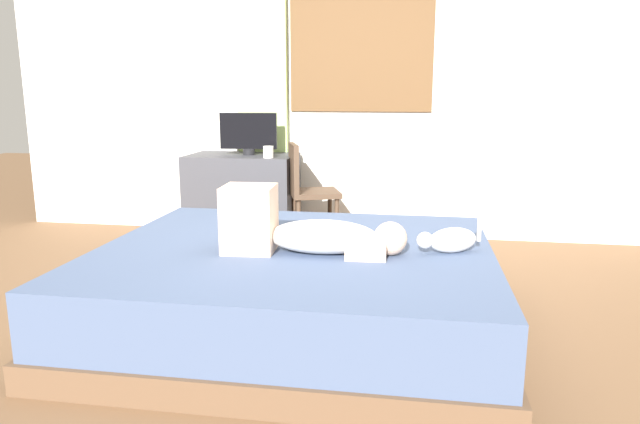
{
  "coord_description": "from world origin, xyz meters",
  "views": [
    {
      "loc": [
        0.47,
        -2.81,
        1.26
      ],
      "look_at": [
        -0.03,
        0.27,
        0.6
      ],
      "focal_mm": 32.17,
      "sensor_mm": 36.0,
      "label": 1
    }
  ],
  "objects_px": {
    "bed": "(296,288)",
    "chair_by_desk": "(306,187)",
    "cup": "(268,152)",
    "tv_monitor": "(248,133)",
    "person_lying": "(304,231)",
    "cat": "(449,240)",
    "desk": "(243,198)"
  },
  "relations": [
    {
      "from": "person_lying",
      "to": "cat",
      "type": "relative_size",
      "value": 2.82
    },
    {
      "from": "person_lying",
      "to": "cat",
      "type": "bearing_deg",
      "value": 8.71
    },
    {
      "from": "tv_monitor",
      "to": "cup",
      "type": "height_order",
      "value": "tv_monitor"
    },
    {
      "from": "person_lying",
      "to": "tv_monitor",
      "type": "xyz_separation_m",
      "value": [
        -0.84,
        1.88,
        0.35
      ]
    },
    {
      "from": "tv_monitor",
      "to": "cup",
      "type": "distance_m",
      "value": 0.32
    },
    {
      "from": "bed",
      "to": "person_lying",
      "type": "height_order",
      "value": "person_lying"
    },
    {
      "from": "bed",
      "to": "cup",
      "type": "relative_size",
      "value": 22.44
    },
    {
      "from": "cat",
      "to": "chair_by_desk",
      "type": "height_order",
      "value": "chair_by_desk"
    },
    {
      "from": "cat",
      "to": "desk",
      "type": "relative_size",
      "value": 0.37
    },
    {
      "from": "bed",
      "to": "person_lying",
      "type": "xyz_separation_m",
      "value": [
        0.07,
        -0.1,
        0.34
      ]
    },
    {
      "from": "cat",
      "to": "person_lying",
      "type": "bearing_deg",
      "value": -171.29
    },
    {
      "from": "person_lying",
      "to": "cup",
      "type": "distance_m",
      "value": 1.81
    },
    {
      "from": "tv_monitor",
      "to": "cup",
      "type": "relative_size",
      "value": 5.1
    },
    {
      "from": "cat",
      "to": "cup",
      "type": "bearing_deg",
      "value": 130.55
    },
    {
      "from": "bed",
      "to": "chair_by_desk",
      "type": "height_order",
      "value": "chair_by_desk"
    },
    {
      "from": "person_lying",
      "to": "tv_monitor",
      "type": "height_order",
      "value": "tv_monitor"
    },
    {
      "from": "tv_monitor",
      "to": "desk",
      "type": "bearing_deg",
      "value": 180.0
    },
    {
      "from": "cup",
      "to": "chair_by_desk",
      "type": "distance_m",
      "value": 0.42
    },
    {
      "from": "person_lying",
      "to": "bed",
      "type": "bearing_deg",
      "value": 123.82
    },
    {
      "from": "desk",
      "to": "cup",
      "type": "relative_size",
      "value": 9.54
    },
    {
      "from": "cat",
      "to": "tv_monitor",
      "type": "height_order",
      "value": "tv_monitor"
    },
    {
      "from": "person_lying",
      "to": "chair_by_desk",
      "type": "xyz_separation_m",
      "value": [
        -0.31,
        1.68,
        -0.06
      ]
    },
    {
      "from": "cup",
      "to": "tv_monitor",
      "type": "bearing_deg",
      "value": 138.83
    },
    {
      "from": "cat",
      "to": "tv_monitor",
      "type": "xyz_separation_m",
      "value": [
        -1.57,
        1.77,
        0.4
      ]
    },
    {
      "from": "person_lying",
      "to": "cup",
      "type": "relative_size",
      "value": 9.97
    },
    {
      "from": "cat",
      "to": "tv_monitor",
      "type": "distance_m",
      "value": 2.4
    },
    {
      "from": "cat",
      "to": "cup",
      "type": "relative_size",
      "value": 3.53
    },
    {
      "from": "cat",
      "to": "tv_monitor",
      "type": "bearing_deg",
      "value": 131.56
    },
    {
      "from": "cat",
      "to": "tv_monitor",
      "type": "relative_size",
      "value": 0.69
    },
    {
      "from": "cup",
      "to": "chair_by_desk",
      "type": "xyz_separation_m",
      "value": [
        0.31,
        -0.01,
        -0.28
      ]
    },
    {
      "from": "person_lying",
      "to": "cat",
      "type": "xyz_separation_m",
      "value": [
        0.73,
        0.11,
        -0.05
      ]
    },
    {
      "from": "bed",
      "to": "cat",
      "type": "xyz_separation_m",
      "value": [
        0.8,
        0.01,
        0.3
      ]
    }
  ]
}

